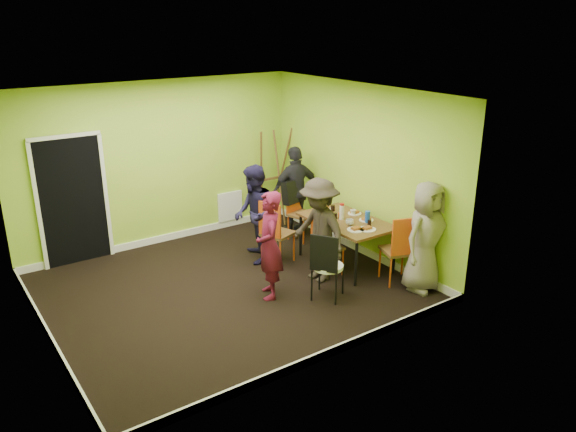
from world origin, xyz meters
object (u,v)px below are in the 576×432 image
(blue_bottle, at_px, (367,217))
(easel, at_px, (274,176))
(dining_table, at_px, (347,223))
(chair_bentwood, at_px, (327,263))
(thermos, at_px, (342,212))
(person_back_end, at_px, (296,191))
(chair_front_end, at_px, (401,246))
(person_left_far, at_px, (254,214))
(person_left_near, at_px, (319,230))
(chair_left_near, at_px, (324,242))
(person_standing, at_px, (269,245))
(chair_back_end, at_px, (295,198))
(orange_bottle, at_px, (339,215))
(person_front_end, at_px, (426,237))
(chair_left_far, at_px, (274,229))

(blue_bottle, bearing_deg, easel, 89.99)
(dining_table, height_order, chair_bentwood, chair_bentwood)
(thermos, height_order, person_back_end, person_back_end)
(chair_front_end, relative_size, person_back_end, 0.66)
(person_left_far, xyz_separation_m, person_left_near, (0.42, -1.14, -0.00))
(chair_left_near, relative_size, blue_bottle, 5.20)
(blue_bottle, height_order, person_standing, person_standing)
(chair_bentwood, relative_size, person_left_far, 0.63)
(chair_back_end, xyz_separation_m, person_standing, (-1.60, -1.64, 0.03))
(dining_table, relative_size, thermos, 6.46)
(person_standing, bearing_deg, person_left_near, 116.39)
(thermos, xyz_separation_m, orange_bottle, (0.03, 0.09, -0.07))
(person_back_end, bearing_deg, person_standing, 52.68)
(blue_bottle, height_order, person_front_end, person_front_end)
(chair_left_near, height_order, blue_bottle, chair_left_near)
(thermos, bearing_deg, chair_back_end, 87.50)
(easel, xyz_separation_m, person_back_end, (-0.06, -0.80, -0.08))
(person_back_end, bearing_deg, chair_bentwood, 70.69)
(easel, distance_m, person_back_end, 0.80)
(person_back_end, bearing_deg, person_front_end, 101.41)
(chair_left_far, relative_size, easel, 0.58)
(blue_bottle, bearing_deg, person_left_far, 137.17)
(thermos, bearing_deg, person_front_end, -73.52)
(chair_left_far, xyz_separation_m, person_back_end, (1.06, 0.90, 0.22))
(blue_bottle, relative_size, person_front_end, 0.11)
(person_standing, height_order, person_left_far, person_left_far)
(chair_left_far, distance_m, person_standing, 1.11)
(thermos, bearing_deg, person_left_far, 140.85)
(blue_bottle, xyz_separation_m, person_front_end, (0.17, -1.03, -0.03))
(chair_bentwood, relative_size, person_standing, 0.65)
(chair_back_end, xyz_separation_m, person_front_end, (0.35, -2.72, 0.07))
(chair_back_end, height_order, thermos, chair_back_end)
(dining_table, xyz_separation_m, chair_bentwood, (-1.01, -0.77, -0.14))
(easel, distance_m, blue_bottle, 2.62)
(person_front_end, bearing_deg, chair_left_far, 119.12)
(easel, bearing_deg, person_left_near, -109.28)
(dining_table, distance_m, easel, 2.36)
(dining_table, bearing_deg, chair_left_far, 145.01)
(chair_left_far, relative_size, blue_bottle, 5.75)
(thermos, bearing_deg, dining_table, -54.60)
(chair_front_end, height_order, person_left_far, person_left_far)
(easel, distance_m, orange_bottle, 2.20)
(chair_back_end, xyz_separation_m, easel, (0.18, 0.93, 0.15))
(orange_bottle, xyz_separation_m, person_back_end, (0.15, 1.39, 0.02))
(easel, xyz_separation_m, thermos, (-0.23, -2.28, -0.03))
(dining_table, bearing_deg, chair_bentwood, -142.72)
(chair_front_end, bearing_deg, chair_left_far, 143.72)
(dining_table, height_order, person_front_end, person_front_end)
(orange_bottle, relative_size, person_left_far, 0.05)
(chair_left_near, xyz_separation_m, easel, (0.72, 2.46, 0.36))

